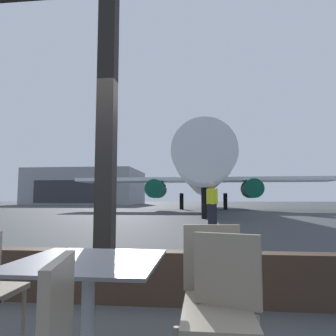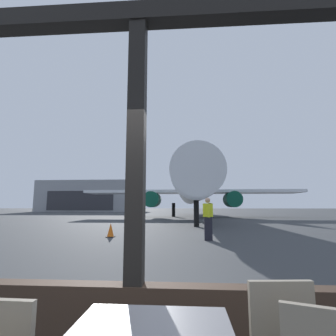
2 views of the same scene
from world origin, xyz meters
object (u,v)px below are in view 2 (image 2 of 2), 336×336
Objects in this scene: airplane at (192,189)px; distant_hangar at (93,197)px; ground_crew_worker at (208,218)px; traffic_cone at (111,230)px.

airplane is 45.55m from distant_hangar.
ground_crew_worker is 2.79× the size of traffic_cone.
airplane is 21.57m from ground_crew_worker.
distant_hangar is at bearing 110.92° from traffic_cone.
distant_hangar is (-26.21, 37.24, 0.36)m from airplane.
airplane is at bearing -54.86° from distant_hangar.
ground_crew_worker is 0.07× the size of distant_hangar.
ground_crew_worker is (0.22, -21.41, -2.57)m from airplane.
ground_crew_worker is 64.41m from distant_hangar.
traffic_cone is 0.03× the size of distant_hangar.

